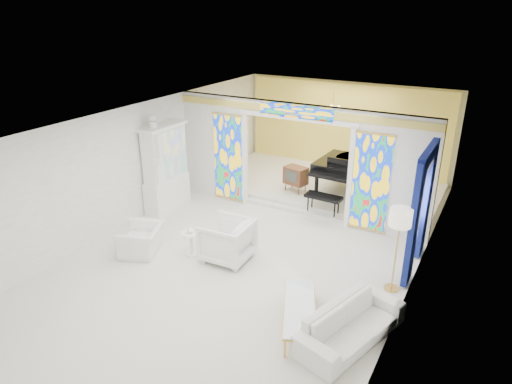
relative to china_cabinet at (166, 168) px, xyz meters
The scene contains 24 objects.
floor 3.47m from the china_cabinet, 10.50° to the right, with size 12.00×12.00×0.00m, color beige.
ceiling 3.75m from the china_cabinet, 10.50° to the right, with size 7.00×12.00×0.02m, color white.
wall_back 6.30m from the china_cabinet, 59.24° to the left, with size 7.00×0.02×3.00m, color white.
wall_front 7.35m from the china_cabinet, 64.01° to the right, with size 7.00×0.02×3.00m, color white.
wall_left 0.74m from the china_cabinet, 115.42° to the right, with size 0.02×12.00×3.00m, color white.
wall_right 6.75m from the china_cabinet, ahead, with size 0.02×12.00×3.00m, color white.
partition_wall 3.54m from the china_cabinet, 23.50° to the left, with size 7.00×0.22×3.00m.
stained_glass_left 1.76m from the china_cabinet, 47.47° to the left, with size 0.90×0.04×2.40m, color gold.
stained_glass_right 5.41m from the china_cabinet, 13.85° to the left, with size 0.90×0.04×2.40m, color gold.
stained_glass_transom 3.84m from the china_cabinet, 21.91° to the left, with size 2.00×0.04×0.34m, color gold.
alcove_platform 4.88m from the china_cabinet, 47.45° to the left, with size 6.80×3.80×0.18m, color beige.
gold_curtain_back 6.19m from the china_cabinet, 58.67° to the left, with size 6.70×0.10×2.90m, color gold.
chandelier 5.02m from the china_cabinet, 44.89° to the left, with size 0.48×0.48×0.30m, color gold.
blue_drapes 6.63m from the china_cabinet, ahead, with size 0.14×1.85×2.65m.
china_cabinet is the anchor object (origin of this frame).
armchair_left 2.61m from the china_cabinet, 64.37° to the right, with size 0.99×0.86×0.64m, color silver.
armchair_right 3.38m from the china_cabinet, 27.61° to the right, with size 1.00×1.03×0.94m, color white.
sofa 6.81m from the china_cabinet, 24.14° to the right, with size 2.13×0.83×0.62m, color silver.
side_table 2.86m from the china_cabinet, 39.79° to the right, with size 0.49×0.49×0.55m.
vase 2.79m from the china_cabinet, 39.79° to the right, with size 0.16×0.16×0.17m, color white.
coffee_table 6.01m from the china_cabinet, 28.28° to the right, with size 1.24×1.86×0.40m.
floor_lamp 6.49m from the china_cabinet, ahead, with size 0.43×0.43×1.76m.
grand_piano 5.29m from the china_cabinet, 37.07° to the left, with size 1.97×3.00×1.19m.
tv_console 3.73m from the china_cabinet, 41.87° to the left, with size 0.73×0.58×0.74m.
Camera 1 is at (4.58, -8.37, 5.27)m, focal length 32.00 mm.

